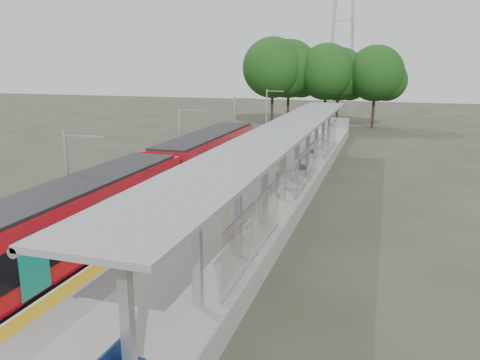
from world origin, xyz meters
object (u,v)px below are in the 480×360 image
at_px(bench_mid, 301,166).
at_px(litter_bin, 280,180).
at_px(bench_far, 311,150).
at_px(info_pillar_near, 227,216).
at_px(train, 160,180).
at_px(info_pillar_far, 279,174).

relative_size(bench_mid, litter_bin, 1.72).
bearing_deg(bench_far, info_pillar_near, -101.72).
xyz_separation_m(train, bench_mid, (6.33, 8.22, -0.50)).
xyz_separation_m(train, litter_bin, (5.76, 4.15, -0.59)).
xyz_separation_m(info_pillar_near, info_pillar_far, (0.36, 8.74, -0.04)).
height_order(info_pillar_far, litter_bin, info_pillar_far).
height_order(bench_mid, bench_far, bench_mid).
height_order(bench_far, info_pillar_far, info_pillar_far).
bearing_deg(train, litter_bin, 35.75).
relative_size(train, bench_mid, 17.26).
distance_m(info_pillar_far, litter_bin, 0.51).
height_order(bench_mid, litter_bin, bench_mid).
bearing_deg(train, info_pillar_near, -38.43).
distance_m(train, info_pillar_near, 6.77).
distance_m(train, bench_far, 15.53).
relative_size(bench_mid, bench_far, 1.03).
bearing_deg(info_pillar_near, train, 137.30).
bearing_deg(info_pillar_near, bench_mid, 80.98).
height_order(train, bench_far, train).
bearing_deg(bench_mid, train, -139.39).
height_order(bench_mid, info_pillar_near, info_pillar_near).
bearing_deg(bench_mid, info_pillar_far, -112.18).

